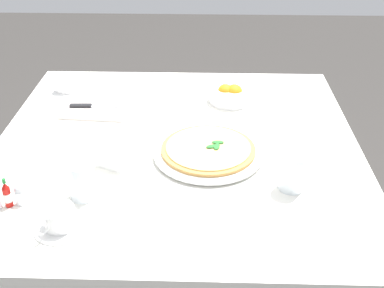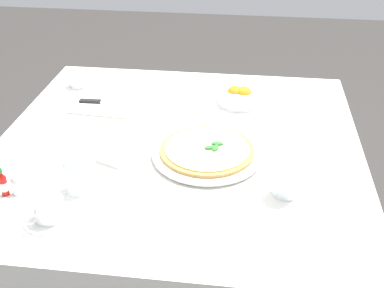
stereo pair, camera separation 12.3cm
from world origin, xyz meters
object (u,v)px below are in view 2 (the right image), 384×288
at_px(water_glass_back_corner, 286,179).
at_px(salt_shaker, 16,185).
at_px(coffee_cup_left_edge, 80,81).
at_px(menu_card, 106,156).
at_px(coffee_cup_center_back, 49,211).
at_px(hot_sauce_bottle, 4,184).
at_px(napkin_folded, 104,106).
at_px(water_glass_near_left, 76,176).
at_px(dinner_knife, 104,102).
at_px(citrus_bowl, 239,97).
at_px(pizza_plate, 207,154).
at_px(pizza, 207,150).

height_order(water_glass_back_corner, salt_shaker, water_glass_back_corner).
relative_size(coffee_cup_left_edge, menu_card, 1.55).
relative_size(coffee_cup_center_back, hot_sauce_bottle, 1.57).
relative_size(water_glass_back_corner, napkin_folded, 0.45).
bearing_deg(water_glass_near_left, coffee_cup_left_edge, 107.76).
height_order(water_glass_near_left, dinner_knife, water_glass_near_left).
bearing_deg(citrus_bowl, menu_card, -128.53).
xyz_separation_m(water_glass_back_corner, hot_sauce_bottle, (-0.73, -0.10, -0.01)).
height_order(pizza_plate, citrus_bowl, citrus_bowl).
bearing_deg(dinner_knife, coffee_cup_left_edge, 129.91).
height_order(coffee_cup_left_edge, dinner_knife, coffee_cup_left_edge).
xyz_separation_m(pizza_plate, napkin_folded, (-0.39, 0.27, -0.00)).
bearing_deg(salt_shaker, water_glass_back_corner, 7.18).
distance_m(napkin_folded, dinner_knife, 0.01).
bearing_deg(water_glass_near_left, pizza_plate, 32.61).
xyz_separation_m(pizza, water_glass_back_corner, (0.22, -0.15, 0.02)).
xyz_separation_m(water_glass_near_left, menu_card, (0.04, 0.13, -0.01)).
bearing_deg(pizza, hot_sauce_bottle, -153.55).
height_order(salt_shaker, menu_card, menu_card).
distance_m(coffee_cup_left_edge, menu_card, 0.57).
bearing_deg(water_glass_back_corner, salt_shaker, -172.82).
distance_m(napkin_folded, citrus_bowl, 0.48).
distance_m(salt_shaker, menu_card, 0.25).
xyz_separation_m(water_glass_near_left, napkin_folded, (-0.07, 0.48, -0.03)).
height_order(pizza_plate, water_glass_near_left, water_glass_near_left).
height_order(coffee_cup_left_edge, hot_sauce_bottle, hot_sauce_bottle).
distance_m(pizza_plate, dinner_knife, 0.47).
bearing_deg(water_glass_back_corner, pizza_plate, 145.27).
height_order(pizza_plate, coffee_cup_left_edge, coffee_cup_left_edge).
distance_m(dinner_knife, salt_shaker, 0.52).
height_order(dinner_knife, hot_sauce_bottle, hot_sauce_bottle).
distance_m(pizza_plate, napkin_folded, 0.48).
relative_size(water_glass_back_corner, salt_shaker, 1.85).
relative_size(napkin_folded, menu_card, 2.73).
bearing_deg(pizza_plate, salt_shaker, -153.17).
bearing_deg(hot_sauce_bottle, pizza_plate, 26.45).
distance_m(coffee_cup_left_edge, water_glass_back_corner, 0.95).
bearing_deg(napkin_folded, salt_shaker, -95.57).
height_order(napkin_folded, salt_shaker, salt_shaker).
height_order(citrus_bowl, menu_card, citrus_bowl).
height_order(citrus_bowl, hot_sauce_bottle, hot_sauce_bottle).
height_order(pizza, salt_shaker, salt_shaker).
height_order(water_glass_back_corner, hot_sauce_bottle, water_glass_back_corner).
relative_size(pizza_plate, dinner_knife, 1.66).
distance_m(dinner_knife, citrus_bowl, 0.48).
bearing_deg(dinner_knife, water_glass_near_left, -84.10).
relative_size(citrus_bowl, menu_card, 1.79).
bearing_deg(menu_card, hot_sauce_bottle, 61.01).
height_order(pizza_plate, pizza, pizza).
relative_size(coffee_cup_left_edge, salt_shaker, 2.31).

